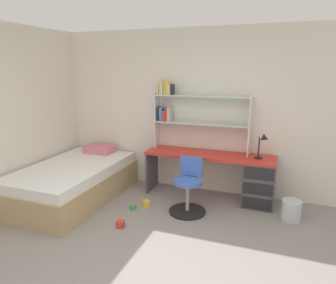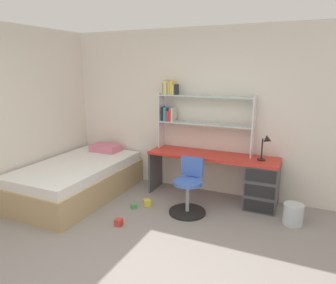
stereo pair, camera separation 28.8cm
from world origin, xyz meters
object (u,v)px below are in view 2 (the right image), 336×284
at_px(toy_block_green_0, 134,206).
at_px(toy_block_red_2, 119,222).
at_px(desk, 246,178).
at_px(toy_block_yellow_1, 147,203).
at_px(swivel_chair, 188,192).
at_px(bookshelf_hutch, 192,110).
at_px(waste_bin, 293,214).
at_px(bed_platform, 78,179).
at_px(desk_lamp, 267,144).

relative_size(toy_block_green_0, toy_block_red_2, 0.81).
distance_m(desk, toy_block_yellow_1, 1.51).
bearing_deg(swivel_chair, bookshelf_hutch, 107.94).
bearing_deg(waste_bin, desk, 152.47).
bearing_deg(bed_platform, waste_bin, 7.19).
bearing_deg(bookshelf_hutch, desk, -8.96).
distance_m(bed_platform, toy_block_green_0, 1.09).
height_order(desk, bed_platform, desk).
bearing_deg(desk_lamp, toy_block_green_0, -154.51).
height_order(bookshelf_hutch, desk_lamp, bookshelf_hutch).
distance_m(desk, waste_bin, 0.82).
distance_m(toy_block_green_0, toy_block_yellow_1, 0.21).
height_order(bookshelf_hutch, toy_block_red_2, bookshelf_hutch).
height_order(swivel_chair, waste_bin, swivel_chair).
bearing_deg(desk_lamp, toy_block_red_2, -140.74).
relative_size(waste_bin, toy_block_red_2, 3.04).
relative_size(desk_lamp, toy_block_green_0, 5.21).
height_order(desk, bookshelf_hutch, bookshelf_hutch).
bearing_deg(desk, bed_platform, -163.08).
distance_m(swivel_chair, bed_platform, 1.83).
xyz_separation_m(desk_lamp, bed_platform, (-2.76, -0.74, -0.69)).
xyz_separation_m(waste_bin, toy_block_green_0, (-2.13, -0.47, -0.10)).
distance_m(bed_platform, toy_block_yellow_1, 1.22).
xyz_separation_m(toy_block_green_0, toy_block_yellow_1, (0.14, 0.16, 0.01)).
bearing_deg(bed_platform, swivel_chair, 5.08).
relative_size(bookshelf_hutch, desk_lamp, 3.94).
distance_m(waste_bin, toy_block_green_0, 2.18).
height_order(bed_platform, waste_bin, bed_platform).
bearing_deg(swivel_chair, desk_lamp, 31.83).
bearing_deg(toy_block_yellow_1, bookshelf_hutch, 64.80).
height_order(waste_bin, toy_block_yellow_1, waste_bin).
bearing_deg(bed_platform, toy_block_yellow_1, 4.55).
height_order(swivel_chair, toy_block_yellow_1, swivel_chair).
xyz_separation_m(desk_lamp, toy_block_green_0, (-1.70, -0.81, -0.93)).
height_order(bookshelf_hutch, waste_bin, bookshelf_hutch).
bearing_deg(bookshelf_hutch, toy_block_green_0, -118.05).
height_order(bookshelf_hutch, toy_block_yellow_1, bookshelf_hutch).
relative_size(desk, bed_platform, 0.95).
relative_size(waste_bin, toy_block_yellow_1, 2.89).
xyz_separation_m(swivel_chair, waste_bin, (1.37, 0.24, -0.16)).
bearing_deg(toy_block_yellow_1, swivel_chair, 6.09).
distance_m(desk_lamp, bed_platform, 2.94).
height_order(desk, desk_lamp, desk_lamp).
height_order(desk, toy_block_yellow_1, desk).
xyz_separation_m(desk, swivel_chair, (-0.68, -0.60, -0.10)).
bearing_deg(toy_block_yellow_1, toy_block_green_0, -130.24).
bearing_deg(toy_block_red_2, toy_block_yellow_1, 85.19).
bearing_deg(desk, toy_block_yellow_1, -152.95).
bearing_deg(bed_platform, desk_lamp, 15.07).
relative_size(desk, waste_bin, 7.13).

